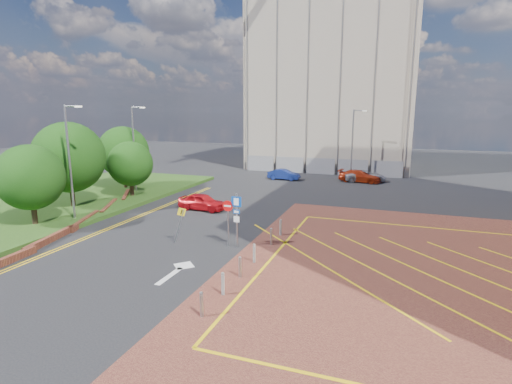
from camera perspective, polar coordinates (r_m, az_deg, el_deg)
The scene contains 20 objects.
ground at distance 23.10m, azimuth -4.84°, elevation -8.46°, with size 140.00×140.00×0.00m, color black.
forecourt at distance 21.81m, azimuth 31.79°, elevation -11.46°, with size 26.00×26.00×0.02m, color brown.
grass_bed at distance 38.13m, azimuth -26.28°, elevation -1.35°, with size 14.00×32.00×0.30m, color #264416.
retaining_wall at distance 31.09m, azimuth -23.51°, elevation -3.74°, with size 6.06×20.33×0.40m.
tree_a at distance 30.66m, azimuth -29.56°, elevation 1.83°, with size 4.40×4.40×5.41m.
tree_b at distance 35.04m, azimuth -25.17°, elevation 4.49°, with size 5.60×5.60×6.74m.
tree_c at distance 37.61m, azimuth -17.52°, elevation 3.86°, with size 4.00×4.00×4.90m.
tree_d at distance 41.72m, azimuth -18.41°, elevation 5.46°, with size 5.00×5.00×6.08m.
lamp_left_near at distance 30.72m, azimuth -25.03°, elevation 4.45°, with size 1.53×0.16×8.00m.
lamp_left_far at distance 39.60m, azimuth -16.98°, elevation 6.40°, with size 1.53×0.16×8.00m.
lamp_back at distance 48.11m, azimuth 13.69°, elevation 7.05°, with size 1.53×0.16×8.00m.
sign_cluster at distance 23.26m, azimuth -3.26°, elevation -3.25°, with size 1.17×0.12×3.20m.
warning_sign at distance 24.29m, azimuth -10.80°, elevation -4.08°, with size 0.82×0.43×2.24m.
bollard_row at distance 20.66m, azimuth -0.90°, elevation -9.50°, with size 0.14×11.14×0.90m.
construction_building at distance 60.48m, azimuth 11.30°, elevation 14.32°, with size 21.20×19.20×22.00m, color #A29584.
construction_fence at distance 50.84m, azimuth 10.30°, elevation 3.61°, with size 21.60×0.06×2.00m, color gray.
car_red_left at distance 32.47m, azimuth -7.70°, elevation -1.39°, with size 1.58×3.91×1.33m, color red.
car_blue_back at distance 46.34m, azimuth 4.01°, elevation 2.51°, with size 1.29×3.71×1.22m, color navy.
car_red_back at distance 46.16m, azimuth 14.58°, elevation 2.21°, with size 1.88×4.63×1.34m, color #9D250D.
car_silver_back at distance 46.63m, azimuth 15.28°, elevation 2.24°, with size 2.16×4.67×1.30m, color #A8A8AF.
Camera 1 is at (9.06, -19.72, 7.91)m, focal length 28.00 mm.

